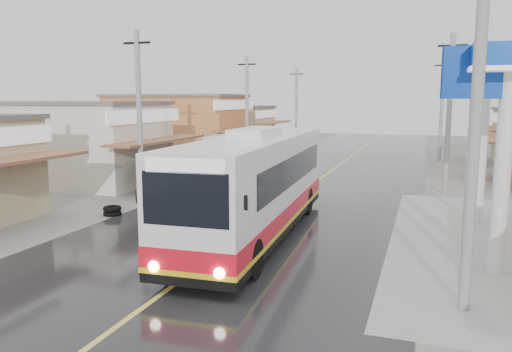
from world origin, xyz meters
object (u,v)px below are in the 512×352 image
object	(u,v)px
coach_bus	(257,185)
cyclist	(148,212)
tyre_stack	(112,211)
second_bus	(244,153)
tricycle_near	(158,173)

from	to	relation	value
coach_bus	cyclist	distance (m)	4.41
coach_bus	tyre_stack	xyz separation A→B (m)	(-6.70, 0.96, -1.63)
cyclist	second_bus	bearing A→B (deg)	77.23
coach_bus	second_bus	world-z (taller)	coach_bus
coach_bus	tricycle_near	size ratio (longest dim) A/B	4.79
second_bus	tricycle_near	xyz separation A→B (m)	(-2.04, -7.17, -0.39)
tricycle_near	tyre_stack	xyz separation A→B (m)	(0.80, -5.22, -0.85)
tyre_stack	coach_bus	bearing A→B (deg)	-8.18
coach_bus	cyclist	bearing A→B (deg)	-178.59
tricycle_near	tyre_stack	bearing A→B (deg)	-99.71
tricycle_near	tyre_stack	world-z (taller)	tricycle_near
coach_bus	cyclist	xyz separation A→B (m)	(-4.23, -0.31, -1.21)
cyclist	tyre_stack	bearing A→B (deg)	134.89
coach_bus	cyclist	size ratio (longest dim) A/B	6.52
cyclist	tyre_stack	world-z (taller)	cyclist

